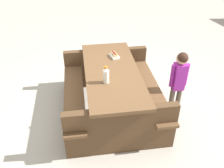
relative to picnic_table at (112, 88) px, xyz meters
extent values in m
plane|color=#ADA599|center=(0.00, 0.00, -0.44)|extent=(30.00, 30.00, 0.00)
cube|color=brown|center=(0.00, 0.00, 0.28)|extent=(1.93, 1.18, 0.05)
cube|color=brown|center=(-0.14, 0.54, -0.01)|extent=(1.81, 0.71, 0.04)
cube|color=brown|center=(0.14, -0.54, -0.01)|extent=(1.81, 0.71, 0.04)
cube|color=#4D3520|center=(0.76, 0.19, -0.09)|extent=(0.44, 1.38, 0.70)
cube|color=#4D3520|center=(-0.76, -0.19, -0.09)|extent=(0.44, 1.38, 0.70)
cylinder|color=silver|center=(-0.30, 0.05, 0.40)|extent=(0.08, 0.08, 0.18)
cone|color=silver|center=(-0.30, 0.05, 0.51)|extent=(0.07, 0.07, 0.04)
cylinder|color=orange|center=(-0.30, 0.05, 0.54)|extent=(0.04, 0.04, 0.02)
cube|color=white|center=(0.41, 0.01, 0.32)|extent=(0.21, 0.18, 0.03)
cube|color=#D8B272|center=(0.41, 0.01, 0.35)|extent=(0.16, 0.12, 0.04)
cylinder|color=maroon|center=(0.41, 0.01, 0.37)|extent=(0.14, 0.09, 0.03)
ellipsoid|color=maroon|center=(0.41, 0.01, 0.38)|extent=(0.07, 0.05, 0.01)
cylinder|color=brown|center=(0.04, -0.89, -0.21)|extent=(0.07, 0.07, 0.48)
cylinder|color=brown|center=(0.07, -1.00, -0.21)|extent=(0.07, 0.07, 0.48)
cube|color=purple|center=(0.06, -0.94, 0.24)|extent=(0.18, 0.19, 0.40)
cylinder|color=purple|center=(0.03, -0.85, 0.26)|extent=(0.06, 0.06, 0.34)
cylinder|color=purple|center=(0.08, -1.04, 0.26)|extent=(0.06, 0.06, 0.34)
sphere|color=tan|center=(0.06, -0.94, 0.52)|extent=(0.16, 0.16, 0.16)
sphere|color=#331E14|center=(0.05, -0.95, 0.54)|extent=(0.15, 0.15, 0.15)
camera|label=1|loc=(-2.97, -0.30, 2.11)|focal=39.78mm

